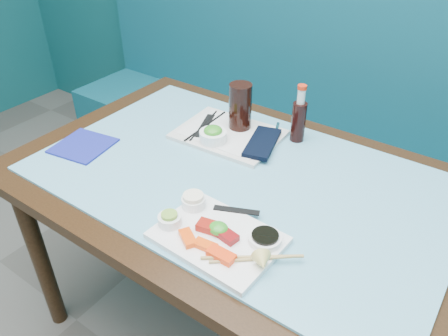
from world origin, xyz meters
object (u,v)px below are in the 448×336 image
Objects in this scene: dining_table at (239,199)px; cola_glass at (240,107)px; sashimi_plate at (218,238)px; serving_tray at (228,134)px; booth_bench at (335,157)px; cola_bottle_body at (298,122)px; blue_napkin at (83,146)px; seaweed_bowl at (213,136)px.

cola_glass reaches higher than dining_table.
serving_tray is (-0.27, 0.43, -0.00)m from sashimi_plate.
sashimi_plate is (0.11, -1.10, 0.39)m from booth_bench.
cola_bottle_body is at bearing 99.43° from sashimi_plate.
blue_napkin is (-0.62, 0.10, -0.00)m from sashimi_plate.
cola_glass reaches higher than seaweed_bowl.
booth_bench is 1.19m from blue_napkin.
sashimi_plate is 0.46m from seaweed_bowl.
cola_bottle_body reaches higher than seaweed_bowl.
cola_glass is (-0.26, 0.49, 0.09)m from sashimi_plate.
cola_bottle_body is at bearing 38.98° from blue_napkin.
serving_tray is (-0.16, -0.67, 0.39)m from booth_bench.
sashimi_plate is at bearing -84.31° from booth_bench.
booth_bench is at bearing 98.10° from sashimi_plate.
cola_bottle_body reaches higher than blue_napkin.
dining_table is at bearing -56.50° from cola_glass.
seaweed_bowl is 0.43m from blue_napkin.
cola_glass reaches higher than blue_napkin.
dining_table is 0.33m from cola_bottle_body.
cola_glass reaches higher than cola_bottle_body.
cola_glass reaches higher than sashimi_plate.
booth_bench is at bearing 62.83° from blue_napkin.
dining_table is 0.30m from sashimi_plate.
seaweed_bowl is (-0.28, 0.36, 0.02)m from sashimi_plate.
blue_napkin is at bearing -117.17° from booth_bench.
blue_napkin is at bearing 173.41° from sashimi_plate.
sashimi_plate is (0.11, -0.26, 0.10)m from dining_table.
dining_table is 0.33m from cola_glass.
seaweed_bowl is 0.29m from cola_bottle_body.
cola_bottle_body is (0.04, 0.29, 0.16)m from dining_table.
dining_table is at bearing -90.00° from booth_bench.
booth_bench is at bearing 90.00° from dining_table.
cola_bottle_body is 0.80× the size of blue_napkin.
sashimi_plate is at bearing -67.25° from dining_table.
sashimi_plate is at bearing -8.99° from blue_napkin.
cola_bottle_body is at bearing 81.66° from dining_table.
booth_bench reaches higher than serving_tray.
blue_napkin is (-0.34, -0.26, -0.03)m from seaweed_bowl.
serving_tray is at bearing -150.52° from cola_bottle_body.
dining_table is 0.23m from seaweed_bowl.
seaweed_bowl is at bearing 150.21° from dining_table.
blue_napkin reaches higher than dining_table.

